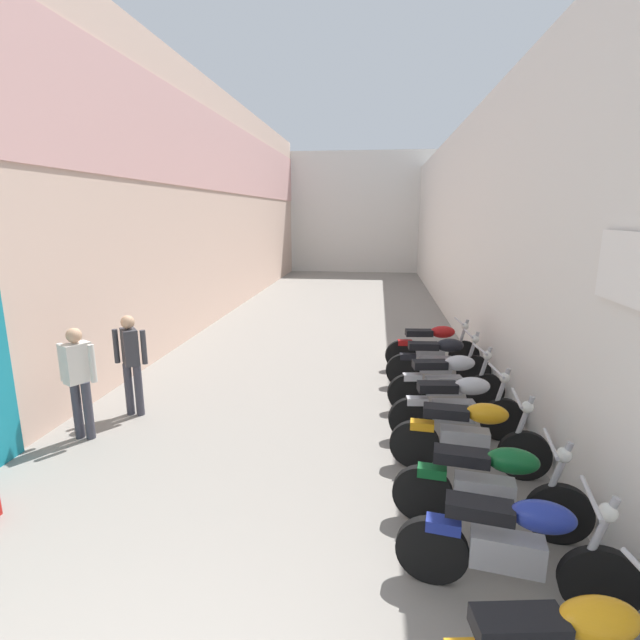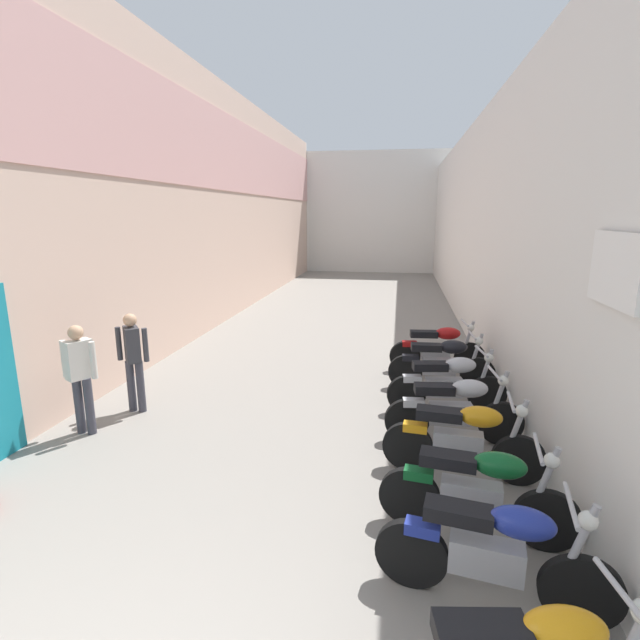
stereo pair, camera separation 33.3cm
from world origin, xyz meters
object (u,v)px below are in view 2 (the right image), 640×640
(motorcycle_seventh, at_px, (442,362))
(motorcycle_eighth, at_px, (438,347))
(motorcycle_fifth, at_px, (455,408))
(motorcycle_third, at_px, (478,489))
(pedestrian_mid_alley, at_px, (80,371))
(motorcycle_sixth, at_px, (448,382))
(motorcycle_second, at_px, (495,550))
(pedestrian_further_down, at_px, (133,355))
(motorcycle_fourth, at_px, (463,437))

(motorcycle_seventh, relative_size, motorcycle_eighth, 1.00)
(motorcycle_fifth, relative_size, motorcycle_seventh, 1.00)
(motorcycle_third, bearing_deg, pedestrian_mid_alley, 165.00)
(motorcycle_sixth, xyz_separation_m, pedestrian_mid_alley, (-5.09, -1.56, 0.42))
(motorcycle_fifth, relative_size, motorcycle_eighth, 1.00)
(motorcycle_second, height_order, motorcycle_sixth, same)
(motorcycle_third, height_order, motorcycle_eighth, same)
(motorcycle_seventh, distance_m, motorcycle_eighth, 0.95)
(motorcycle_eighth, bearing_deg, motorcycle_third, -90.00)
(motorcycle_second, xyz_separation_m, motorcycle_third, (0.00, 0.83, 0.00))
(motorcycle_eighth, distance_m, pedestrian_mid_alley, 6.22)
(motorcycle_second, relative_size, motorcycle_seventh, 0.99)
(motorcycle_second, bearing_deg, motorcycle_fifth, 90.00)
(pedestrian_further_down, bearing_deg, motorcycle_second, -32.25)
(motorcycle_fourth, bearing_deg, motorcycle_sixth, 90.00)
(motorcycle_second, bearing_deg, pedestrian_mid_alley, 156.65)
(motorcycle_second, height_order, motorcycle_fifth, same)
(motorcycle_eighth, xyz_separation_m, pedestrian_further_down, (-4.79, -2.72, 0.42))
(motorcycle_second, relative_size, motorcycle_fourth, 0.99)
(motorcycle_second, height_order, pedestrian_mid_alley, pedestrian_mid_alley)
(motorcycle_fifth, xyz_separation_m, pedestrian_further_down, (-4.79, 0.26, 0.42))
(motorcycle_seventh, bearing_deg, pedestrian_mid_alley, -153.04)
(pedestrian_mid_alley, relative_size, pedestrian_further_down, 1.00)
(motorcycle_fourth, xyz_separation_m, motorcycle_fifth, (0.00, 0.87, 0.00))
(motorcycle_eighth, bearing_deg, pedestrian_mid_alley, -145.16)
(motorcycle_third, xyz_separation_m, pedestrian_mid_alley, (-5.09, 1.36, 0.42))
(motorcycle_fifth, relative_size, motorcycle_sixth, 1.00)
(motorcycle_sixth, bearing_deg, motorcycle_third, -90.00)
(motorcycle_sixth, xyz_separation_m, motorcycle_seventh, (0.00, 1.03, 0.00))
(motorcycle_sixth, relative_size, motorcycle_seventh, 0.99)
(motorcycle_second, distance_m, pedestrian_further_down, 5.68)
(motorcycle_sixth, height_order, pedestrian_further_down, pedestrian_further_down)
(motorcycle_second, xyz_separation_m, motorcycle_eighth, (0.00, 5.74, 0.00))
(pedestrian_mid_alley, bearing_deg, motorcycle_fifth, 6.38)
(pedestrian_mid_alley, bearing_deg, motorcycle_eighth, 34.84)
(motorcycle_seventh, height_order, motorcycle_eighth, same)
(motorcycle_seventh, relative_size, pedestrian_further_down, 1.18)
(motorcycle_third, height_order, pedestrian_further_down, pedestrian_further_down)
(motorcycle_fourth, bearing_deg, motorcycle_second, -90.00)
(pedestrian_further_down, bearing_deg, motorcycle_fourth, -13.18)
(motorcycle_fifth, bearing_deg, motorcycle_seventh, 90.00)
(motorcycle_seventh, xyz_separation_m, motorcycle_eighth, (-0.00, 0.95, 0.00))
(motorcycle_third, bearing_deg, motorcycle_second, -90.00)
(motorcycle_second, distance_m, motorcycle_eighth, 5.74)
(motorcycle_fourth, xyz_separation_m, motorcycle_sixth, (-0.00, 1.86, 0.00))
(motorcycle_second, distance_m, motorcycle_fourth, 1.90)
(motorcycle_second, bearing_deg, motorcycle_seventh, 90.00)
(motorcycle_eighth, bearing_deg, motorcycle_second, -90.00)
(motorcycle_eighth, relative_size, pedestrian_mid_alley, 1.18)
(pedestrian_mid_alley, bearing_deg, motorcycle_third, -15.00)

